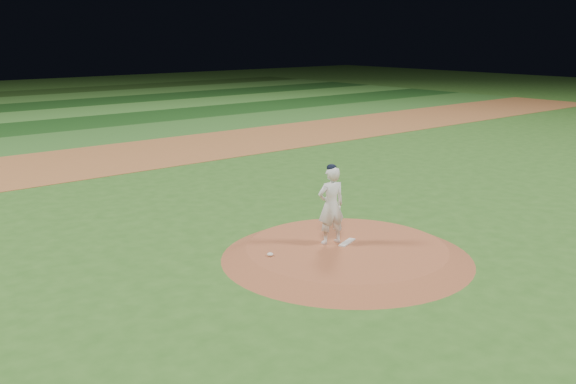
{
  "coord_description": "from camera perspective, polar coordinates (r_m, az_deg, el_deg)",
  "views": [
    {
      "loc": [
        -9.52,
        -9.4,
        4.82
      ],
      "look_at": [
        0.0,
        2.0,
        1.1
      ],
      "focal_mm": 40.0,
      "sensor_mm": 36.0,
      "label": 1
    }
  ],
  "objects": [
    {
      "name": "ground",
      "position": [
        14.22,
        5.2,
        -5.81
      ],
      "size": [
        120.0,
        120.0,
        0.0
      ],
      "primitive_type": "plane",
      "color": "#2E5D1E",
      "rests_on": "ground"
    },
    {
      "name": "infield_dirt_band",
      "position": [
        25.71,
        -17.43,
        2.62
      ],
      "size": [
        70.0,
        6.0,
        0.02
      ],
      "primitive_type": "cube",
      "color": "#9B5C30",
      "rests_on": "ground"
    },
    {
      "name": "outfield_stripe_0",
      "position": [
        30.8,
        -21.42,
        4.09
      ],
      "size": [
        70.0,
        5.0,
        0.02
      ],
      "primitive_type": "cube",
      "color": "#306625",
      "rests_on": "ground"
    },
    {
      "name": "outfield_stripe_1",
      "position": [
        35.54,
        -24.05,
        5.05
      ],
      "size": [
        70.0,
        5.0,
        0.02
      ],
      "primitive_type": "cube",
      "color": "#164115",
      "rests_on": "ground"
    },
    {
      "name": "pitchers_mound",
      "position": [
        14.18,
        5.21,
        -5.34
      ],
      "size": [
        5.5,
        5.5,
        0.25
      ],
      "primitive_type": "cone",
      "color": "#974E2F",
      "rests_on": "ground"
    },
    {
      "name": "pitching_rubber",
      "position": [
        14.37,
        5.27,
        -4.48
      ],
      "size": [
        0.61,
        0.35,
        0.03
      ],
      "primitive_type": "cube",
      "rotation": [
        0.0,
        0.0,
        0.36
      ],
      "color": "silver",
      "rests_on": "pitchers_mound"
    },
    {
      "name": "rosin_bag",
      "position": [
        13.5,
        -1.6,
        -5.56
      ],
      "size": [
        0.13,
        0.13,
        0.07
      ],
      "primitive_type": "ellipsoid",
      "color": "silver",
      "rests_on": "pitchers_mound"
    },
    {
      "name": "pitcher_on_mound",
      "position": [
        14.08,
        3.84,
        -1.15
      ],
      "size": [
        0.72,
        0.57,
        1.8
      ],
      "color": "white",
      "rests_on": "pitchers_mound"
    }
  ]
}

